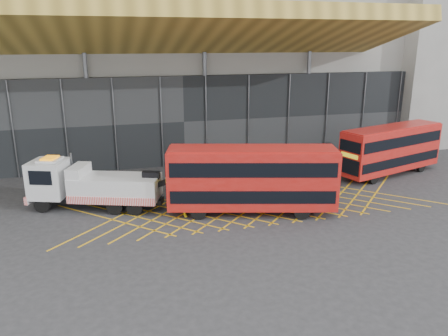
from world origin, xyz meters
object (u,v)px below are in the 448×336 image
object	(u,v)px
worker	(185,203)
bus_towed	(252,177)
bus_second	(391,148)
recovery_truck	(90,185)

from	to	relation	value
worker	bus_towed	bearing A→B (deg)	-100.79
bus_towed	worker	size ratio (longest dim) A/B	6.37
bus_towed	bus_second	size ratio (longest dim) A/B	1.07
recovery_truck	worker	distance (m)	6.64
recovery_truck	worker	xyz separation A→B (m)	(5.83, -3.08, -0.78)
bus_second	worker	world-z (taller)	bus_second
bus_second	bus_towed	bearing A→B (deg)	-177.16
worker	bus_second	bearing A→B (deg)	-79.39
recovery_truck	bus_second	distance (m)	24.32
bus_towed	worker	distance (m)	4.64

